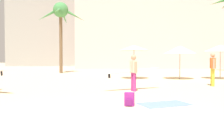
# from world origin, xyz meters

# --- Properties ---
(hotel_pink) EXTENTS (20.93, 10.14, 19.94)m
(hotel_pink) POSITION_xyz_m (6.95, 29.89, 9.97)
(hotel_pink) COLOR beige
(hotel_pink) RESTS_ON ground
(palm_tree_left) EXTENTS (4.64, 4.74, 6.77)m
(palm_tree_left) POSITION_xyz_m (-3.90, 17.73, 5.57)
(palm_tree_left) COLOR brown
(palm_tree_left) RESTS_ON ground
(cafe_umbrella_2) EXTENTS (2.04, 2.04, 2.36)m
(cafe_umbrella_2) POSITION_xyz_m (2.35, 11.33, 2.18)
(cafe_umbrella_2) COLOR gray
(cafe_umbrella_2) RESTS_ON ground
(cafe_umbrella_3) EXTENTS (2.16, 2.16, 2.37)m
(cafe_umbrella_3) POSITION_xyz_m (8.31, 11.06, 2.14)
(cafe_umbrella_3) COLOR gray
(cafe_umbrella_3) RESTS_ON ground
(cafe_umbrella_4) EXTENTS (2.21, 2.21, 2.30)m
(cafe_umbrella_4) POSITION_xyz_m (5.49, 11.06, 2.03)
(cafe_umbrella_4) COLOR gray
(cafe_umbrella_4) RESTS_ON ground
(beach_towel) EXTENTS (1.84, 1.40, 0.01)m
(beach_towel) POSITION_xyz_m (2.28, 2.54, 0.01)
(beach_towel) COLOR #6684E0
(beach_towel) RESTS_ON ground
(backpack) EXTENTS (0.33, 0.29, 0.42)m
(backpack) POSITION_xyz_m (1.12, 2.31, 0.20)
(backpack) COLOR #8A227C
(backpack) RESTS_ON ground
(person_far_left) EXTENTS (2.86, 1.34, 1.62)m
(person_far_left) POSITION_xyz_m (1.63, 5.60, 0.89)
(person_far_left) COLOR #B7337F
(person_far_left) RESTS_ON ground
(person_near_right) EXTENTS (0.31, 0.61, 1.75)m
(person_near_right) POSITION_xyz_m (6.00, 7.21, 0.96)
(person_near_right) COLOR gold
(person_near_right) RESTS_ON ground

